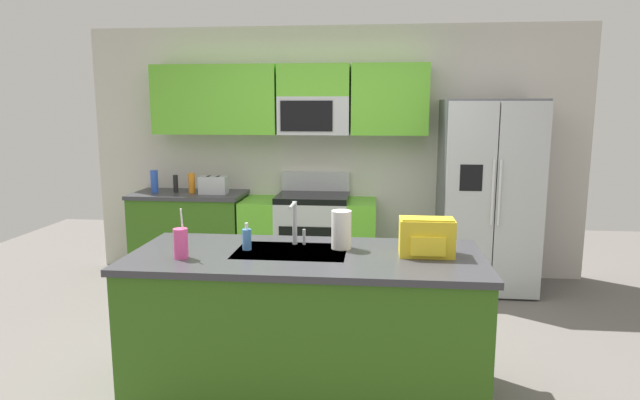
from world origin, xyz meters
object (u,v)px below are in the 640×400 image
pepper_mill (176,184)px  soap_dispenser (247,239)px  backpack (427,236)px  bottle_orange (192,183)px  sink_faucet (295,220)px  refrigerator (487,196)px  bottle_blue (154,181)px  drink_cup_pink (181,243)px  toaster (214,185)px  range_oven (309,238)px  paper_towel_roll (341,230)px

pepper_mill → soap_dispenser: 2.55m
backpack → bottle_orange: bearing=135.1°
sink_faucet → soap_dispenser: size_ratio=1.66×
pepper_mill → refrigerator: bearing=-1.3°
pepper_mill → bottle_blue: size_ratio=0.78×
bottle_blue → drink_cup_pink: 2.67m
toaster → soap_dispenser: size_ratio=1.65×
toaster → pepper_mill: (-0.42, 0.05, 0.00)m
sink_faucet → soap_dispenser: sink_faucet is taller
pepper_mill → sink_faucet: (1.56, -2.06, 0.08)m
drink_cup_pink → soap_dispenser: (0.34, 0.23, -0.02)m
sink_faucet → bottle_blue: bearing=131.2°
refrigerator → toaster: (-2.73, 0.02, 0.07)m
range_oven → bottle_blue: bearing=-179.0°
pepper_mill → paper_towel_roll: (1.86, -2.11, 0.03)m
pepper_mill → range_oven: bearing=0.1°
bottle_blue → paper_towel_roll: bearing=-45.0°
range_oven → backpack: 2.49m
toaster → paper_towel_roll: paper_towel_roll is taller
pepper_mill → backpack: (2.38, -2.22, 0.03)m
bottle_orange → backpack: backpack is taller
pepper_mill → drink_cup_pink: bearing=-68.7°
refrigerator → bottle_orange: size_ratio=8.86×
backpack → paper_towel_roll: bearing=168.2°
bottle_orange → backpack: 3.10m
toaster → refrigerator: bearing=-0.4°
bottle_orange → drink_cup_pink: size_ratio=0.70×
pepper_mill → drink_cup_pink: drink_cup_pink is taller
drink_cup_pink → paper_towel_roll: drink_cup_pink is taller
refrigerator → paper_towel_roll: size_ratio=7.71×
toaster → sink_faucet: size_ratio=0.99×
soap_dispenser → paper_towel_roll: size_ratio=0.71×
soap_dispenser → range_oven: bearing=87.0°
refrigerator → paper_towel_roll: 2.41m
sink_faucet → pepper_mill: bearing=127.2°
pepper_mill → drink_cup_pink: 2.61m
soap_dispenser → bottle_blue: bearing=124.6°
bottle_orange → drink_cup_pink: 2.52m
bottle_orange → sink_faucet: bearing=-55.8°
range_oven → bottle_orange: 1.34m
soap_dispenser → paper_towel_roll: bearing=9.1°
sink_faucet → paper_towel_roll: (0.30, -0.05, -0.05)m
bottle_orange → drink_cup_pink: drink_cup_pink is taller
paper_towel_roll → bottle_blue: bearing=135.0°
paper_towel_roll → soap_dispenser: bearing=-170.9°
bottle_blue → bottle_orange: bottle_blue is taller
range_oven → soap_dispenser: range_oven is taller
refrigerator → soap_dispenser: 2.84m
range_oven → toaster: 1.12m
bottle_blue → bottle_orange: size_ratio=1.11×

